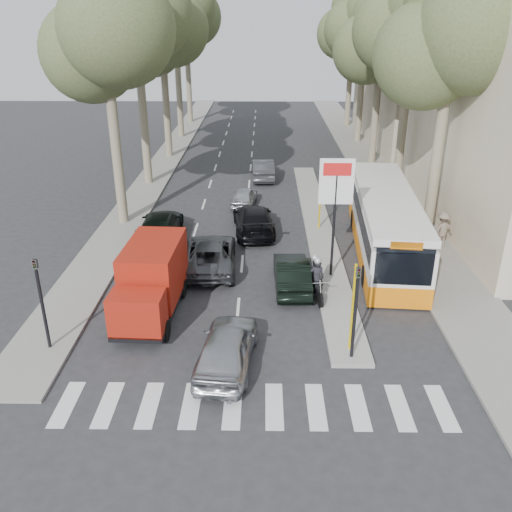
{
  "coord_description": "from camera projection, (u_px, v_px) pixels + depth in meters",
  "views": [
    {
      "loc": [
        0.12,
        -17.47,
        11.17
      ],
      "look_at": [
        -0.18,
        3.85,
        1.6
      ],
      "focal_mm": 38.0,
      "sensor_mm": 36.0,
      "label": 1
    }
  ],
  "objects": [
    {
      "name": "tree_l_e",
      "position": [
        187.0,
        18.0,
        56.46
      ],
      "size": [
        7.4,
        7.2,
        14.49
      ],
      "color": "#6B604C",
      "rests_on": "ground"
    },
    {
      "name": "pedestrian_far",
      "position": [
        442.0,
        230.0,
        27.7
      ],
      "size": [
        1.31,
        0.82,
        1.89
      ],
      "primitive_type": "imported",
      "rotation": [
        0.0,
        0.0,
        3.39
      ],
      "color": "#726355",
      "rests_on": "sidewalk_right"
    },
    {
      "name": "tree_r_c",
      "position": [
        384.0,
        35.0,
        40.24
      ],
      "size": [
        7.4,
        7.2,
        13.32
      ],
      "color": "#6B604C",
      "rests_on": "ground"
    },
    {
      "name": "silver_hatchback",
      "position": [
        227.0,
        347.0,
        18.46
      ],
      "size": [
        2.26,
        4.63,
        1.52
      ],
      "primitive_type": "imported",
      "rotation": [
        0.0,
        0.0,
        3.03
      ],
      "color": "#A1A3A8",
      "rests_on": "ground"
    },
    {
      "name": "dark_hatchback",
      "position": [
        292.0,
        273.0,
        23.88
      ],
      "size": [
        1.59,
        4.25,
        1.39
      ],
      "primitive_type": "imported",
      "rotation": [
        0.0,
        0.0,
        3.17
      ],
      "color": "black",
      "rests_on": "ground"
    },
    {
      "name": "tree_l_c",
      "position": [
        163.0,
        29.0,
        42.14
      ],
      "size": [
        7.4,
        7.2,
        13.71
      ],
      "color": "#6B604C",
      "rests_on": "ground"
    },
    {
      "name": "tree_r_b",
      "position": [
        417.0,
        9.0,
        32.24
      ],
      "size": [
        7.4,
        7.2,
        15.27
      ],
      "color": "#6B604C",
      "rests_on": "ground"
    },
    {
      "name": "billboard",
      "position": [
        335.0,
        202.0,
        23.51
      ],
      "size": [
        1.5,
        12.1,
        5.6
      ],
      "color": "yellow",
      "rests_on": "ground"
    },
    {
      "name": "queue_car_a",
      "position": [
        210.0,
        254.0,
        25.72
      ],
      "size": [
        2.62,
        5.27,
        1.44
      ],
      "primitive_type": "imported",
      "rotation": [
        0.0,
        0.0,
        3.19
      ],
      "color": "#46484D",
      "rests_on": "ground"
    },
    {
      "name": "city_bus",
      "position": [
        385.0,
        222.0,
        27.01
      ],
      "size": [
        3.56,
        12.18,
        3.17
      ],
      "rotation": [
        0.0,
        0.0,
        -0.08
      ],
      "color": "orange",
      "rests_on": "ground"
    },
    {
      "name": "traffic_island",
      "position": [
        319.0,
        229.0,
        30.47
      ],
      "size": [
        1.5,
        26.0,
        0.16
      ],
      "primitive_type": "cube",
      "color": "gray",
      "rests_on": "ground"
    },
    {
      "name": "tree_r_a",
      "position": [
        456.0,
        32.0,
        25.36
      ],
      "size": [
        7.4,
        7.2,
        14.1
      ],
      "color": "#6B604C",
      "rests_on": "ground"
    },
    {
      "name": "queue_car_e",
      "position": [
        160.0,
        226.0,
        29.1
      ],
      "size": [
        2.32,
        5.25,
        1.5
      ],
      "primitive_type": "imported",
      "rotation": [
        0.0,
        0.0,
        3.18
      ],
      "color": "black",
      "rests_on": "ground"
    },
    {
      "name": "tree_l_a",
      "position": [
        107.0,
        30.0,
        27.41
      ],
      "size": [
        7.4,
        7.2,
        14.1
      ],
      "color": "#6B604C",
      "rests_on": "ground"
    },
    {
      "name": "queue_car_c",
      "position": [
        244.0,
        197.0,
        34.17
      ],
      "size": [
        1.81,
        3.61,
        1.18
      ],
      "primitive_type": "imported",
      "rotation": [
        0.0,
        0.0,
        3.02
      ],
      "color": "#AFB1B7",
      "rests_on": "ground"
    },
    {
      "name": "tree_l_d",
      "position": [
        176.0,
        6.0,
        48.74
      ],
      "size": [
        7.4,
        7.2,
        15.66
      ],
      "color": "#6B604C",
      "rests_on": "ground"
    },
    {
      "name": "sidewalk_right",
      "position": [
        370.0,
        166.0,
        43.18
      ],
      "size": [
        3.2,
        70.0,
        0.12
      ],
      "primitive_type": "cube",
      "color": "gray",
      "rests_on": "ground"
    },
    {
      "name": "queue_car_d",
      "position": [
        263.0,
        169.0,
        39.72
      ],
      "size": [
        1.75,
        4.49,
        1.46
      ],
      "primitive_type": "imported",
      "rotation": [
        0.0,
        0.0,
        3.19
      ],
      "color": "#45474C",
      "rests_on": "ground"
    },
    {
      "name": "motorcycle",
      "position": [
        315.0,
        278.0,
        23.08
      ],
      "size": [
        0.92,
        2.26,
        1.93
      ],
      "rotation": [
        0.0,
        0.0,
        0.14
      ],
      "color": "black",
      "rests_on": "ground"
    },
    {
      "name": "building_far",
      "position": [
        437.0,
        52.0,
        48.05
      ],
      "size": [
        11.0,
        20.0,
        16.0
      ],
      "primitive_type": "cube",
      "color": "#B7A88E",
      "rests_on": "ground"
    },
    {
      "name": "traffic_light_left",
      "position": [
        39.0,
        289.0,
        18.68
      ],
      "size": [
        0.16,
        0.41,
        3.6
      ],
      "color": "black",
      "rests_on": "ground"
    },
    {
      "name": "ground",
      "position": [
        259.0,
        336.0,
        20.51
      ],
      "size": [
        120.0,
        120.0,
        0.0
      ],
      "primitive_type": "plane",
      "color": "#28282B",
      "rests_on": "ground"
    },
    {
      "name": "tree_r_e",
      "position": [
        355.0,
        22.0,
        54.55
      ],
      "size": [
        7.4,
        7.2,
        14.1
      ],
      "color": "#6B604C",
      "rests_on": "ground"
    },
    {
      "name": "median_left",
      "position": [
        168.0,
        156.0,
        46.13
      ],
      "size": [
        2.4,
        64.0,
        0.12
      ],
      "primitive_type": "cube",
      "color": "gray",
      "rests_on": "ground"
    },
    {
      "name": "traffic_light_island",
      "position": [
        356.0,
        298.0,
        18.08
      ],
      "size": [
        0.16,
        0.41,
        3.6
      ],
      "color": "black",
      "rests_on": "ground"
    },
    {
      "name": "red_truck",
      "position": [
        152.0,
        280.0,
        21.51
      ],
      "size": [
        2.27,
        5.42,
        2.84
      ],
      "rotation": [
        0.0,
        0.0,
        -0.05
      ],
      "color": "black",
      "rests_on": "ground"
    },
    {
      "name": "tree_r_d",
      "position": [
        368.0,
        15.0,
        46.97
      ],
      "size": [
        7.4,
        7.2,
        14.88
      ],
      "color": "#6B604C",
      "rests_on": "ground"
    },
    {
      "name": "tree_l_b",
      "position": [
        137.0,
        15.0,
        34.43
      ],
      "size": [
        7.4,
        7.2,
        14.88
      ],
      "color": "#6B604C",
      "rests_on": "ground"
    },
    {
      "name": "pedestrian_near",
      "position": [
        394.0,
        221.0,
        29.17
      ],
      "size": [
        1.07,
        0.96,
        1.66
      ],
      "primitive_type": "imported",
      "rotation": [
        0.0,
        0.0,
        2.51
      ],
      "color": "#3B3048",
      "rests_on": "sidewalk_right"
    },
    {
      "name": "queue_car_b",
      "position": [
        253.0,
        220.0,
        29.95
      ],
      "size": [
        2.6,
        5.33,
        1.49
      ],
      "primitive_type": "imported",
      "rotation": [
        0.0,
        0.0,
        3.24
      ],
      "color": "black",
      "rests_on": "ground"
    }
  ]
}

